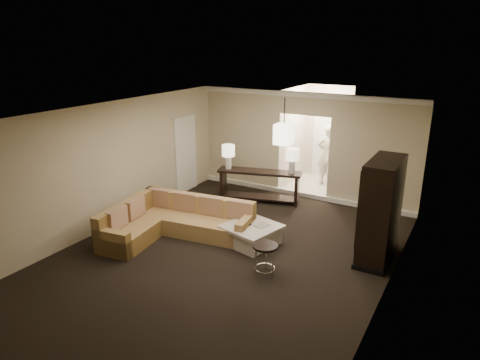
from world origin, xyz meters
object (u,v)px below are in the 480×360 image
Objects in this scene: coffee_table at (252,234)px; armoire at (380,212)px; person at (329,152)px; drink_table at (265,253)px; console_table at (259,183)px; sectional_sofa at (173,222)px.

coffee_table is 0.62× the size of armoire.
person reaches higher than coffee_table.
drink_table is 5.49m from person.
console_table is 3.78m from armoire.
person is (-2.31, 3.80, 0.04)m from armoire.
console_table is 3.68m from drink_table.
drink_table is (2.43, -0.42, 0.09)m from sectional_sofa.
sectional_sofa is at bearing 65.37° from person.
console_table is at bearing 113.83° from coffee_table.
coffee_table is 0.62× the size of person.
coffee_table is at bearing -164.00° from armoire.
sectional_sofa is 4.88× the size of drink_table.
coffee_table is at bearing -82.35° from console_table.
person is (1.09, 2.20, 0.49)m from console_table.
armoire is (3.40, -1.59, 0.45)m from console_table.
drink_table is (1.79, -3.21, -0.09)m from console_table.
sectional_sofa is at bearing -163.49° from armoire.
console_table is at bearing 154.89° from armoire.
drink_table is 0.29× the size of person.
console_table is 2.51m from person.
drink_table is (0.78, -0.93, 0.20)m from coffee_table.
sectional_sofa is 4.26m from armoire.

